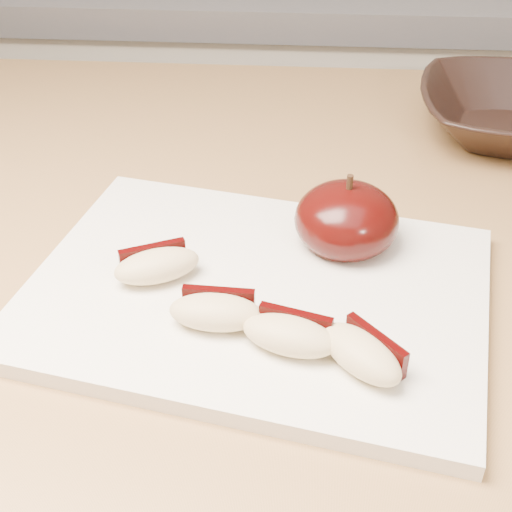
{
  "coord_description": "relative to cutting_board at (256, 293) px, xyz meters",
  "views": [
    {
      "loc": [
        0.07,
        0.02,
        1.21
      ],
      "look_at": [
        0.04,
        0.39,
        0.94
      ],
      "focal_mm": 50.0,
      "sensor_mm": 36.0,
      "label": 1
    }
  ],
  "objects": [
    {
      "name": "apple_wedge_a",
      "position": [
        -0.07,
        0.0,
        0.02
      ],
      "size": [
        0.06,
        0.05,
        0.02
      ],
      "rotation": [
        0.0,
        0.0,
        0.43
      ],
      "color": "#D2B885",
      "rests_on": "cutting_board"
    },
    {
      "name": "apple_wedge_b",
      "position": [
        -0.02,
        -0.04,
        0.02
      ],
      "size": [
        0.06,
        0.03,
        0.02
      ],
      "rotation": [
        0.0,
        0.0,
        -0.04
      ],
      "color": "#D2B885",
      "rests_on": "cutting_board"
    },
    {
      "name": "cutting_board",
      "position": [
        0.0,
        0.0,
        0.0
      ],
      "size": [
        0.34,
        0.28,
        0.01
      ],
      "primitive_type": "cube",
      "rotation": [
        0.0,
        0.0,
        -0.2
      ],
      "color": "white",
      "rests_on": "island_counter"
    },
    {
      "name": "apple_wedge_d",
      "position": [
        0.07,
        -0.07,
        0.02
      ],
      "size": [
        0.06,
        0.06,
        0.02
      ],
      "rotation": [
        0.0,
        0.0,
        -0.84
      ],
      "color": "#D2B885",
      "rests_on": "cutting_board"
    },
    {
      "name": "apple_half",
      "position": [
        0.06,
        0.06,
        0.02
      ],
      "size": [
        0.09,
        0.09,
        0.06
      ],
      "rotation": [
        0.0,
        0.0,
        -0.16
      ],
      "color": "black",
      "rests_on": "cutting_board"
    },
    {
      "name": "apple_wedge_c",
      "position": [
        0.02,
        -0.06,
        0.02
      ],
      "size": [
        0.06,
        0.04,
        0.02
      ],
      "rotation": [
        0.0,
        0.0,
        -0.28
      ],
      "color": "#D2B885",
      "rests_on": "cutting_board"
    },
    {
      "name": "back_cabinet",
      "position": [
        -0.04,
        0.81,
        -0.44
      ],
      "size": [
        2.4,
        0.62,
        0.94
      ],
      "color": "silver",
      "rests_on": "ground"
    }
  ]
}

